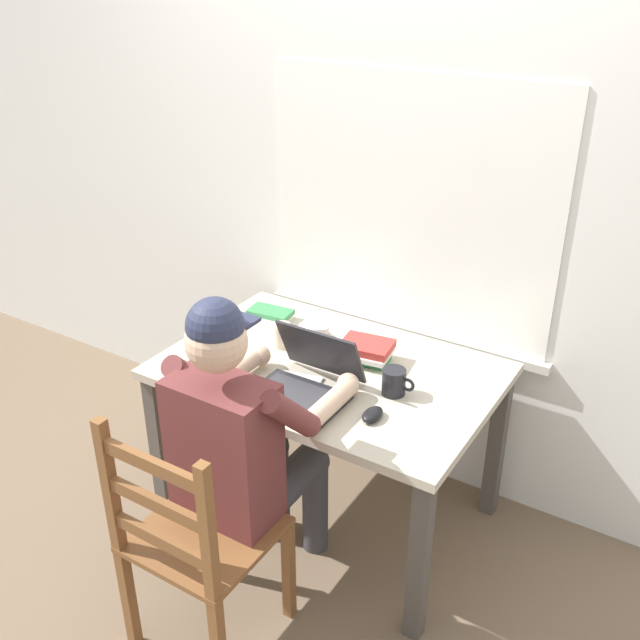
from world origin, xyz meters
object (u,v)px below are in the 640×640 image
wooden_chair (194,541)px  coffee_mug_dark (394,382)px  computer_mouse (372,414)px  coffee_mug_spare (282,335)px  book_stack_side (269,315)px  laptop (306,379)px  book_stack_main (366,351)px  desk (329,388)px  coffee_mug_white (321,336)px  seated_person (244,439)px

wooden_chair → coffee_mug_dark: (0.32, 0.74, 0.31)m
computer_mouse → coffee_mug_spare: bearing=154.9°
computer_mouse → book_stack_side: (-0.73, 0.42, 0.00)m
computer_mouse → coffee_mug_spare: (-0.54, 0.25, 0.03)m
laptop → book_stack_main: 0.31m
desk → coffee_mug_dark: 0.32m
desk → coffee_mug_dark: bearing=-6.6°
book_stack_main → book_stack_side: book_stack_main is taller
wooden_chair → coffee_mug_white: bearing=95.2°
coffee_mug_white → computer_mouse: bearing=-38.9°
coffee_mug_dark → laptop: bearing=-150.7°
laptop → coffee_mug_white: size_ratio=2.97×
coffee_mug_dark → book_stack_main: coffee_mug_dark is taller
seated_person → coffee_mug_dark: (0.32, 0.46, 0.09)m
desk → laptop: bearing=-84.2°
coffee_mug_spare → laptop: bearing=-41.1°
desk → book_stack_side: bearing=154.3°
coffee_mug_white → coffee_mug_spare: (-0.13, -0.08, 0.00)m
laptop → wooden_chair: bearing=-94.8°
seated_person → computer_mouse: seated_person is taller
seated_person → computer_mouse: (0.33, 0.28, 0.05)m
coffee_mug_white → book_stack_side: bearing=164.8°
coffee_mug_dark → book_stack_main: 0.25m
wooden_chair → coffee_mug_white: wooden_chair is taller
laptop → coffee_mug_dark: 0.31m
wooden_chair → book_stack_main: (0.12, 0.89, 0.30)m
coffee_mug_spare → computer_mouse: bearing=-25.1°
wooden_chair → computer_mouse: (0.33, 0.56, 0.28)m
coffee_mug_white → book_stack_side: 0.33m
laptop → coffee_mug_spare: size_ratio=2.97×
seated_person → coffee_mug_white: size_ratio=11.04×
computer_mouse → book_stack_main: book_stack_main is taller
desk → coffee_mug_spare: (-0.24, 0.04, 0.14)m
seated_person → laptop: 0.32m
wooden_chair → laptop: size_ratio=2.79×
coffee_mug_spare → book_stack_main: 0.35m
book_stack_side → book_stack_main: bearing=-9.6°
coffee_mug_white → book_stack_side: (-0.32, 0.09, -0.03)m
wooden_chair → computer_mouse: bearing=59.5°
laptop → computer_mouse: bearing=-5.3°
coffee_mug_dark → desk: bearing=173.4°
desk → seated_person: seated_person is taller
desk → seated_person: 0.50m
laptop → computer_mouse: (0.28, -0.03, -0.03)m
coffee_mug_white → coffee_mug_spare: coffee_mug_spare is taller
seated_person → coffee_mug_white: bearing=97.5°
computer_mouse → book_stack_main: bearing=122.0°
laptop → coffee_mug_spare: laptop is taller
book_stack_main → desk: bearing=-129.1°
wooden_chair → computer_mouse: 0.71m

